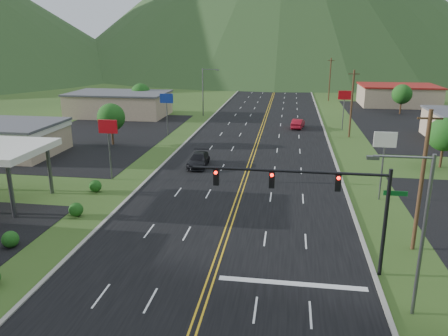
# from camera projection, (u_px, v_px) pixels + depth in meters

# --- Properties ---
(traffic_signal) EXTENTS (13.10, 0.43, 7.00)m
(traffic_signal) POSITION_uv_depth(u_px,v_px,m) (320.00, 192.00, 26.81)
(traffic_signal) COLOR black
(traffic_signal) RESTS_ON ground
(streetlight_east) EXTENTS (3.28, 0.25, 9.00)m
(streetlight_east) POSITION_uv_depth(u_px,v_px,m) (418.00, 226.00, 22.39)
(streetlight_east) COLOR #59595E
(streetlight_east) RESTS_ON ground
(streetlight_west) EXTENTS (3.28, 0.25, 9.00)m
(streetlight_west) POSITION_uv_depth(u_px,v_px,m) (205.00, 89.00, 82.51)
(streetlight_west) COLOR #59595E
(streetlight_west) RESTS_ON ground
(building_west_mid) EXTENTS (14.40, 10.40, 4.10)m
(building_west_mid) POSITION_uv_depth(u_px,v_px,m) (2.00, 137.00, 55.92)
(building_west_mid) COLOR tan
(building_west_mid) RESTS_ON ground
(building_west_far) EXTENTS (18.40, 11.40, 4.50)m
(building_west_far) POSITION_uv_depth(u_px,v_px,m) (119.00, 104.00, 83.78)
(building_west_far) COLOR tan
(building_west_far) RESTS_ON ground
(building_east_far) EXTENTS (16.40, 12.40, 4.50)m
(building_east_far) POSITION_uv_depth(u_px,v_px,m) (398.00, 95.00, 96.62)
(building_east_far) COLOR tan
(building_east_far) RESTS_ON ground
(pole_sign_west_a) EXTENTS (2.00, 0.18, 6.40)m
(pole_sign_west_a) POSITION_uv_depth(u_px,v_px,m) (108.00, 133.00, 44.98)
(pole_sign_west_a) COLOR #59595E
(pole_sign_west_a) RESTS_ON ground
(pole_sign_west_b) EXTENTS (2.00, 0.18, 6.40)m
(pole_sign_west_b) POSITION_uv_depth(u_px,v_px,m) (167.00, 103.00, 65.82)
(pole_sign_west_b) COLOR #59595E
(pole_sign_west_b) RESTS_ON ground
(pole_sign_east_a) EXTENTS (2.00, 0.18, 6.40)m
(pole_sign_east_a) POSITION_uv_depth(u_px,v_px,m) (384.00, 147.00, 39.23)
(pole_sign_east_a) COLOR #59595E
(pole_sign_east_a) RESTS_ON ground
(pole_sign_east_b) EXTENTS (2.00, 0.18, 6.40)m
(pole_sign_east_b) POSITION_uv_depth(u_px,v_px,m) (344.00, 99.00, 69.54)
(pole_sign_east_b) COLOR #59595E
(pole_sign_east_b) RESTS_ON ground
(tree_west_a) EXTENTS (3.84, 3.84, 5.82)m
(tree_west_a) POSITION_uv_depth(u_px,v_px,m) (111.00, 117.00, 60.38)
(tree_west_a) COLOR #382314
(tree_west_a) RESTS_ON ground
(tree_west_b) EXTENTS (3.84, 3.84, 5.82)m
(tree_west_b) POSITION_uv_depth(u_px,v_px,m) (141.00, 93.00, 86.67)
(tree_west_b) COLOR #382314
(tree_west_b) RESTS_ON ground
(tree_east_a) EXTENTS (3.84, 3.84, 5.82)m
(tree_east_a) POSITION_uv_depth(u_px,v_px,m) (445.00, 134.00, 49.64)
(tree_east_a) COLOR #382314
(tree_east_a) RESTS_ON ground
(tree_east_b) EXTENTS (3.84, 3.84, 5.82)m
(tree_east_b) POSITION_uv_depth(u_px,v_px,m) (402.00, 94.00, 85.07)
(tree_east_b) COLOR #382314
(tree_east_b) RESTS_ON ground
(utility_pole_a) EXTENTS (1.60, 0.28, 10.00)m
(utility_pole_a) POSITION_uv_depth(u_px,v_px,m) (422.00, 181.00, 29.66)
(utility_pole_a) COLOR #382314
(utility_pole_a) RESTS_ON ground
(utility_pole_b) EXTENTS (1.60, 0.28, 10.00)m
(utility_pole_b) POSITION_uv_depth(u_px,v_px,m) (352.00, 103.00, 64.71)
(utility_pole_b) COLOR #382314
(utility_pole_b) RESTS_ON ground
(utility_pole_c) EXTENTS (1.60, 0.28, 10.00)m
(utility_pole_c) POSITION_uv_depth(u_px,v_px,m) (330.00, 79.00, 102.61)
(utility_pole_c) COLOR #382314
(utility_pole_c) RESTS_ON ground
(utility_pole_d) EXTENTS (1.60, 0.28, 10.00)m
(utility_pole_d) POSITION_uv_depth(u_px,v_px,m) (320.00, 68.00, 140.51)
(utility_pole_d) COLOR #382314
(utility_pole_d) RESTS_ON ground
(car_dark_mid) EXTENTS (2.31, 5.32, 1.52)m
(car_dark_mid) POSITION_uv_depth(u_px,v_px,m) (199.00, 160.00, 50.83)
(car_dark_mid) COLOR black
(car_dark_mid) RESTS_ON ground
(car_red_far) EXTENTS (2.42, 4.95, 1.56)m
(car_red_far) POSITION_uv_depth(u_px,v_px,m) (298.00, 124.00, 72.30)
(car_red_far) COLOR maroon
(car_red_far) RESTS_ON ground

